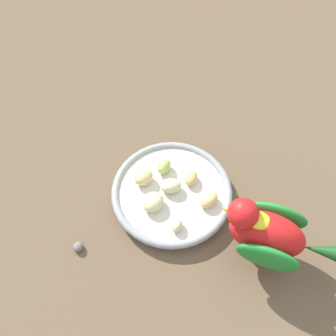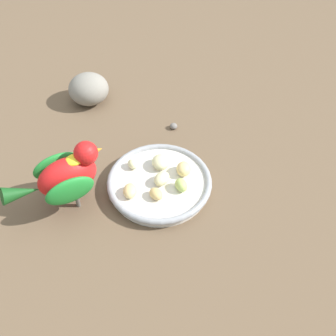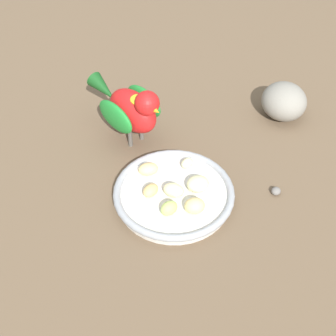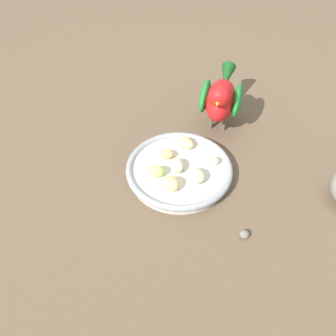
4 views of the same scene
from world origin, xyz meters
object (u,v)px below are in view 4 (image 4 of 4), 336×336
apple_piece_3 (167,154)px  parrot (221,97)px  apple_piece_2 (177,165)px  apple_piece_5 (213,160)px  apple_piece_4 (186,143)px  pebble_0 (244,234)px  apple_piece_1 (157,171)px  apple_piece_6 (171,184)px  feeding_bowl (179,170)px  apple_piece_0 (194,176)px

apple_piece_3 → parrot: bearing=-160.8°
apple_piece_2 → apple_piece_5: apple_piece_2 is taller
apple_piece_4 → pebble_0: 0.23m
pebble_0 → apple_piece_3: bearing=-79.5°
apple_piece_2 → apple_piece_1: bearing=-4.8°
apple_piece_1 → apple_piece_2: (-0.04, 0.00, -0.00)m
apple_piece_3 → apple_piece_6: size_ratio=0.88×
apple_piece_3 → feeding_bowl: bearing=101.4°
apple_piece_6 → parrot: 0.23m
feeding_bowl → apple_piece_1: apple_piece_1 is taller
apple_piece_1 → parrot: (-0.20, -0.09, 0.05)m
apple_piece_5 → apple_piece_6: bearing=10.9°
apple_piece_3 → pebble_0: 0.22m
apple_piece_6 → apple_piece_4: bearing=-132.5°
apple_piece_2 → apple_piece_4: (-0.05, -0.05, -0.00)m
pebble_0 → apple_piece_1: bearing=-66.5°
apple_piece_6 → feeding_bowl: bearing=-135.2°
feeding_bowl → apple_piece_1: bearing=-4.5°
feeding_bowl → parrot: 0.19m
parrot → feeding_bowl: bearing=-16.8°
apple_piece_2 → parrot: (-0.15, -0.09, 0.05)m
feeding_bowl → apple_piece_4: apple_piece_4 is taller
feeding_bowl → apple_piece_1: 0.05m
apple_piece_0 → parrot: size_ratio=0.23×
feeding_bowl → apple_piece_4: (-0.04, -0.05, 0.02)m
apple_piece_2 → apple_piece_3: (0.00, -0.04, -0.00)m
apple_piece_6 → pebble_0: size_ratio=2.00×
feeding_bowl → parrot: (-0.15, -0.09, 0.07)m
apple_piece_2 → apple_piece_3: bearing=-86.0°
apple_piece_0 → apple_piece_6: 0.05m
apple_piece_0 → apple_piece_4: 0.10m
apple_piece_5 → pebble_0: size_ratio=1.41×
apple_piece_3 → parrot: (-0.16, -0.05, 0.05)m
feeding_bowl → apple_piece_0: size_ratio=5.40×
feeding_bowl → apple_piece_6: apple_piece_6 is taller
apple_piece_5 → apple_piece_0: bearing=21.6°
apple_piece_1 → apple_piece_5: apple_piece_1 is taller
apple_piece_4 → pebble_0: bearing=87.6°
feeding_bowl → apple_piece_6: size_ratio=6.10×
apple_piece_0 → apple_piece_4: size_ratio=1.10×
apple_piece_0 → apple_piece_2: bearing=-69.5°
apple_piece_1 → apple_piece_4: size_ratio=0.87×
feeding_bowl → apple_piece_3: (0.01, -0.04, 0.01)m
apple_piece_2 → apple_piece_3: size_ratio=1.19×
apple_piece_3 → pebble_0: size_ratio=1.77×
apple_piece_5 → feeding_bowl: bearing=-15.3°
feeding_bowl → apple_piece_2: size_ratio=5.78×
apple_piece_1 → apple_piece_2: size_ratio=0.84×
feeding_bowl → apple_piece_6: (0.04, 0.04, 0.02)m
apple_piece_6 → pebble_0: bearing=116.7°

